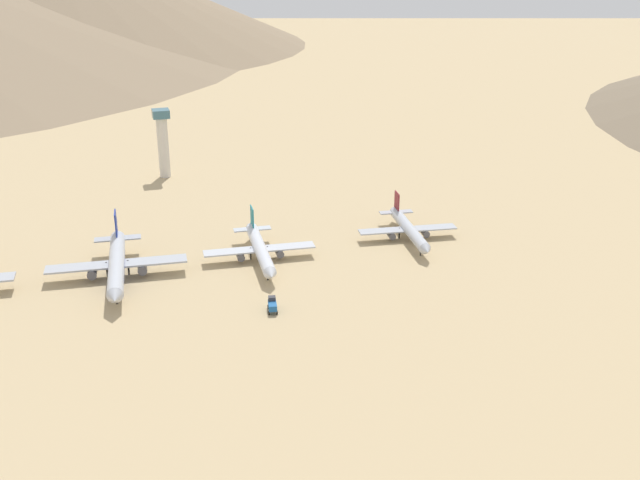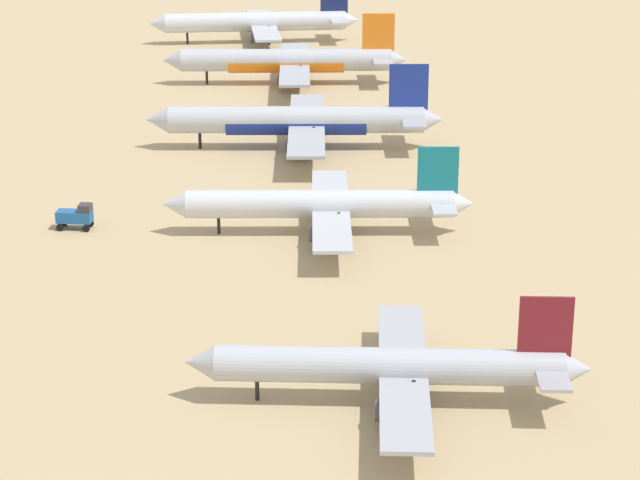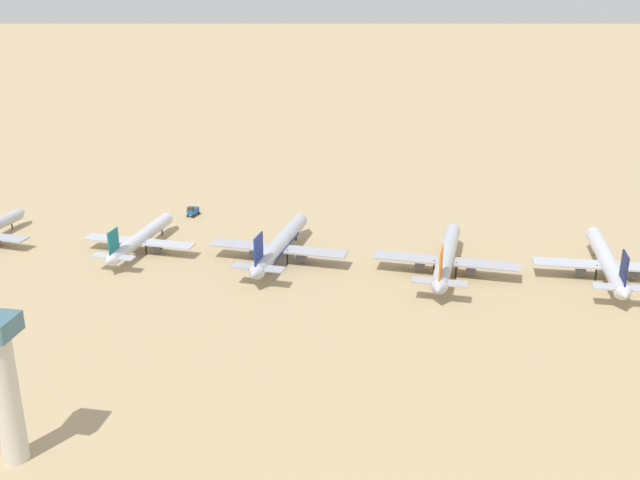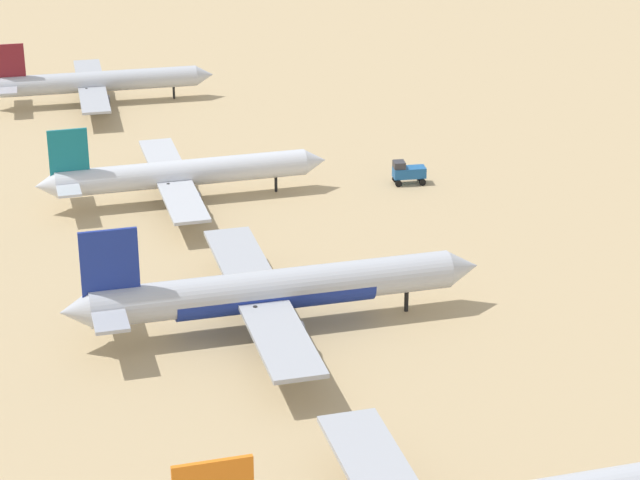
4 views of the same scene
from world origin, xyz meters
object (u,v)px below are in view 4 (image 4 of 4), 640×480
(parked_jet_2, at_px, (271,290))
(parked_jet_4, at_px, (97,82))
(service_truck, at_px, (408,172))
(parked_jet_3, at_px, (179,174))

(parked_jet_2, distance_m, parked_jet_4, 100.10)
(parked_jet_2, distance_m, service_truck, 54.38)
(parked_jet_3, xyz_separation_m, service_truck, (36.33, -4.79, -2.36))
(parked_jet_2, bearing_deg, service_truck, 49.02)
(parked_jet_3, relative_size, service_truck, 8.28)
(parked_jet_2, xyz_separation_m, parked_jet_4, (-3.80, 100.03, -0.93))
(parked_jet_4, xyz_separation_m, service_truck, (39.40, -59.04, -2.13))
(parked_jet_2, relative_size, parked_jet_4, 1.24)
(parked_jet_2, distance_m, parked_jet_3, 45.79)
(parked_jet_2, bearing_deg, parked_jet_4, 92.18)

